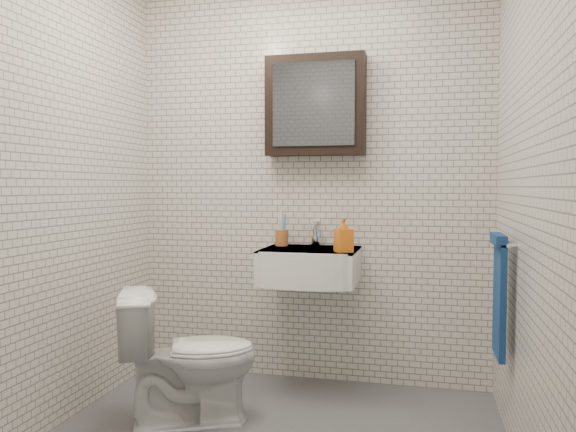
% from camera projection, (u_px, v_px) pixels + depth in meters
% --- Properties ---
extents(room_shell, '(2.22, 2.02, 2.51)m').
position_uv_depth(room_shell, '(265.00, 130.00, 2.50)').
color(room_shell, silver).
rests_on(room_shell, ground).
extents(washbasin, '(0.55, 0.50, 0.20)m').
position_uv_depth(washbasin, '(309.00, 265.00, 3.24)').
color(washbasin, white).
rests_on(washbasin, room_shell).
extents(faucet, '(0.06, 0.20, 0.15)m').
position_uv_depth(faucet, '(315.00, 235.00, 3.42)').
color(faucet, silver).
rests_on(faucet, washbasin).
extents(mirror_cabinet, '(0.60, 0.15, 0.60)m').
position_uv_depth(mirror_cabinet, '(315.00, 106.00, 3.38)').
color(mirror_cabinet, black).
rests_on(mirror_cabinet, room_shell).
extents(towel_rail, '(0.09, 0.30, 0.58)m').
position_uv_depth(towel_rail, '(500.00, 290.00, 2.64)').
color(towel_rail, silver).
rests_on(towel_rail, room_shell).
extents(toothbrush_cup, '(0.09, 0.09, 0.22)m').
position_uv_depth(toothbrush_cup, '(282.00, 237.00, 3.44)').
color(toothbrush_cup, '#A25E28').
rests_on(toothbrush_cup, washbasin).
extents(soap_bottle, '(0.12, 0.12, 0.19)m').
position_uv_depth(soap_bottle, '(344.00, 235.00, 3.09)').
color(soap_bottle, orange).
rests_on(soap_bottle, washbasin).
extents(toilet, '(0.77, 0.63, 0.69)m').
position_uv_depth(toilet, '(190.00, 356.00, 2.87)').
color(toilet, white).
rests_on(toilet, ground).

